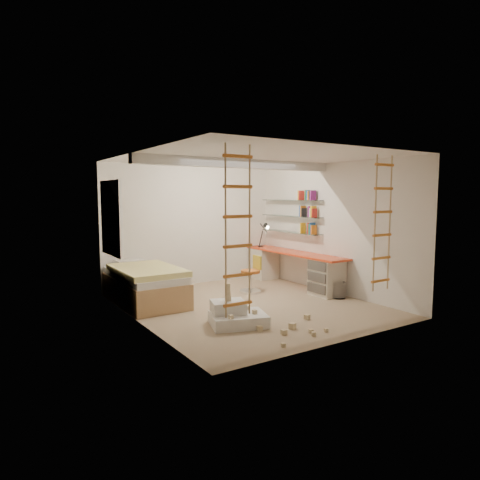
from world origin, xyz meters
TOP-DOWN VIEW (x-y plane):
  - floor at (0.00, 0.00)m, footprint 4.50×4.50m
  - ceiling_beam at (0.00, 0.30)m, footprint 4.00×0.18m
  - window_frame at (-1.97, 1.50)m, footprint 0.06×1.15m
  - window_blind at (-1.93, 1.50)m, footprint 0.02×1.00m
  - rope_ladder_left at (-1.35, -1.75)m, footprint 0.41×0.04m
  - rope_ladder_right at (1.35, -1.75)m, footprint 0.41×0.04m
  - waste_bin at (1.75, -0.47)m, footprint 0.25×0.25m
  - desk at (1.72, 0.86)m, footprint 0.56×2.80m
  - shelves at (1.87, 1.13)m, footprint 0.25×1.80m
  - bed at (-1.48, 1.23)m, footprint 1.02×2.00m
  - task_lamp at (1.67, 1.82)m, footprint 0.14×0.36m
  - swivel_chair at (0.62, 0.83)m, footprint 0.47×0.47m
  - play_platform at (-0.82, -0.84)m, footprint 0.98×0.86m
  - toy_blocks at (-0.49, -1.29)m, footprint 1.39×1.32m
  - books at (1.87, 1.13)m, footprint 0.14×0.58m

SIDE VIEW (x-z plane):
  - floor at x=0.00m, z-range 0.00..0.00m
  - play_platform at x=-0.82m, z-range -0.04..0.32m
  - waste_bin at x=1.75m, z-range 0.00..0.31m
  - toy_blocks at x=-0.49m, z-range -0.13..0.50m
  - swivel_chair at x=0.62m, z-range -0.10..0.65m
  - bed at x=-1.48m, z-range -0.02..0.67m
  - desk at x=1.72m, z-range 0.03..0.78m
  - task_lamp at x=1.67m, z-range 0.85..1.42m
  - shelves at x=1.87m, z-range 1.14..1.86m
  - rope_ladder_left at x=-1.35m, z-range 0.45..2.58m
  - rope_ladder_right at x=1.35m, z-range 0.45..2.58m
  - window_frame at x=-1.97m, z-range 0.88..2.23m
  - window_blind at x=-1.93m, z-range 0.95..2.15m
  - books at x=1.87m, z-range 1.18..2.10m
  - ceiling_beam at x=0.00m, z-range 2.44..2.60m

